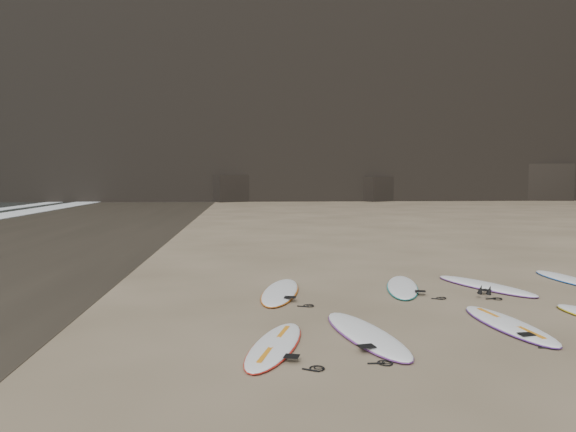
% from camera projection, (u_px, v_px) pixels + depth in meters
% --- Properties ---
extents(ground, '(240.00, 240.00, 0.00)m').
position_uv_depth(ground, '(517.00, 326.00, 8.76)').
color(ground, '#897559').
rests_on(ground, ground).
extents(surfboard_0, '(1.17, 2.35, 0.08)m').
position_uv_depth(surfboard_0, '(275.00, 345.00, 7.62)').
color(surfboard_0, white).
rests_on(surfboard_0, ground).
extents(surfboard_1, '(1.14, 2.71, 0.09)m').
position_uv_depth(surfboard_1, '(366.00, 334.00, 8.14)').
color(surfboard_1, white).
rests_on(surfboard_1, ground).
extents(surfboard_2, '(0.81, 2.51, 0.09)m').
position_uv_depth(surfboard_2, '(508.00, 324.00, 8.68)').
color(surfboard_2, white).
rests_on(surfboard_2, ground).
extents(surfboard_5, '(1.12, 2.75, 0.10)m').
position_uv_depth(surfboard_5, '(280.00, 291.00, 11.14)').
color(surfboard_5, white).
rests_on(surfboard_5, ground).
extents(surfboard_6, '(1.17, 2.58, 0.09)m').
position_uv_depth(surfboard_6, '(402.00, 286.00, 11.65)').
color(surfboard_6, white).
rests_on(surfboard_6, ground).
extents(surfboard_7, '(1.62, 2.63, 0.09)m').
position_uv_depth(surfboard_7, '(485.00, 285.00, 11.77)').
color(surfboard_7, white).
rests_on(surfboard_7, ground).
extents(surfboard_8, '(0.70, 2.31, 0.08)m').
position_uv_depth(surfboard_8, '(568.00, 279.00, 12.55)').
color(surfboard_8, white).
rests_on(surfboard_8, ground).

